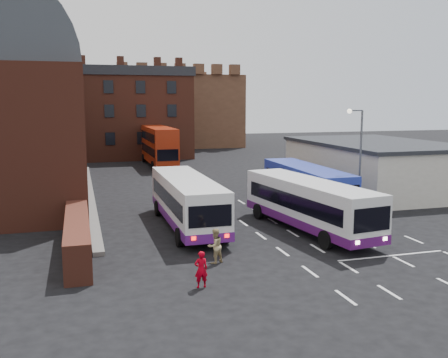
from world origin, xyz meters
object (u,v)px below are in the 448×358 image
object	(u,v)px
bus_white_inbound	(309,202)
bus_blue	(306,183)
bus_red_double	(159,145)
pedestrian_red	(201,269)
bus_white_outbound	(187,198)
street_lamp	(358,151)
pedestrian_beige	(215,246)

from	to	relation	value
bus_white_inbound	bus_blue	xyz separation A→B (m)	(2.89, 6.37, -0.03)
bus_red_double	pedestrian_red	bearing A→B (deg)	83.12
bus_white_outbound	bus_blue	world-z (taller)	bus_white_outbound
bus_red_double	pedestrian_red	size ratio (longest dim) A/B	7.40
street_lamp	pedestrian_beige	size ratio (longest dim) A/B	4.25
bus_white_outbound	bus_red_double	world-z (taller)	bus_red_double
pedestrian_beige	bus_white_inbound	bearing A→B (deg)	-172.94
bus_blue	pedestrian_red	xyz separation A→B (m)	(-11.26, -13.52, -0.99)
bus_white_outbound	street_lamp	xyz separation A→B (m)	(12.03, 0.35, 2.54)
bus_white_outbound	bus_red_double	size ratio (longest dim) A/B	0.97
street_lamp	pedestrian_beige	xyz separation A→B (m)	(-12.21, -7.54, -3.51)
bus_white_outbound	street_lamp	bearing A→B (deg)	1.74
bus_blue	street_lamp	world-z (taller)	street_lamp
bus_white_outbound	street_lamp	size ratio (longest dim) A/B	1.57
bus_red_double	pedestrian_beige	world-z (taller)	bus_red_double
street_lamp	pedestrian_red	xyz separation A→B (m)	(-13.62, -10.48, -3.57)
pedestrian_red	pedestrian_beige	bearing A→B (deg)	-119.25
street_lamp	pedestrian_red	size ratio (longest dim) A/B	4.58
street_lamp	bus_red_double	bearing A→B (deg)	107.06
bus_blue	pedestrian_beige	xyz separation A→B (m)	(-9.85, -10.58, -0.93)
bus_red_double	pedestrian_beige	bearing A→B (deg)	84.75
bus_white_outbound	bus_white_inbound	size ratio (longest dim) A/B	0.99
bus_red_double	pedestrian_red	xyz separation A→B (m)	(-4.59, -39.90, -1.69)
street_lamp	pedestrian_red	distance (m)	17.55
bus_white_outbound	bus_white_inbound	distance (m)	7.41
bus_white_outbound	bus_red_double	xyz separation A→B (m)	(3.01, 29.76, 0.66)
bus_white_outbound	bus_blue	bearing A→B (deg)	19.36
bus_blue	bus_red_double	size ratio (longest dim) A/B	0.95
bus_red_double	bus_white_inbound	bearing A→B (deg)	96.26
street_lamp	pedestrian_beige	world-z (taller)	street_lamp
bus_blue	bus_white_inbound	bearing A→B (deg)	66.46
bus_white_inbound	pedestrian_red	bearing A→B (deg)	32.84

